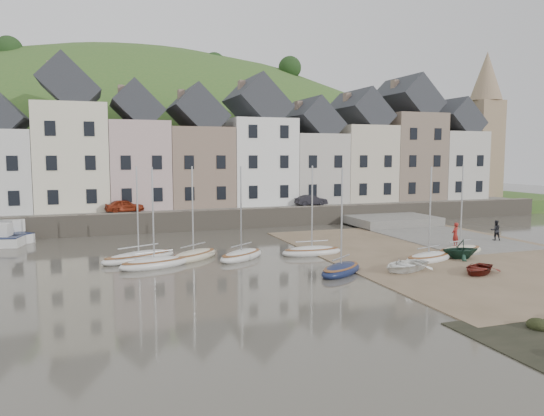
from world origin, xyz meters
name	(u,v)px	position (x,y,z in m)	size (l,w,h in m)	color
ground	(304,266)	(0.00, 0.00, 0.00)	(160.00, 160.00, 0.00)	#403C32
quay_land	(201,205)	(0.00, 32.00, 0.75)	(90.00, 30.00, 1.50)	#386026
quay_street	(224,208)	(0.00, 20.50, 1.55)	(70.00, 7.00, 0.10)	slate
seawall	(233,219)	(0.00, 17.00, 0.90)	(70.00, 1.20, 1.80)	slate
beach	(451,254)	(11.00, 0.00, 0.03)	(18.00, 26.00, 0.06)	brown
slipway	(429,234)	(15.00, 8.00, 0.06)	(8.00, 18.00, 0.12)	slate
hillside	(141,299)	(-5.00, 60.00, -17.99)	(134.40, 84.00, 84.00)	#386026
townhouse_terrace	(232,150)	(1.76, 24.00, 7.32)	(61.05, 8.00, 13.93)	silver
church_spire	(485,120)	(34.55, 24.00, 11.06)	(4.00, 4.00, 18.00)	#997F60
sailboat_0	(139,257)	(-9.52, 4.91, 0.26)	(5.38, 3.53, 6.32)	silver
sailboat_1	(154,263)	(-8.80, 2.62, 0.26)	(4.69, 2.65, 6.32)	silver
sailboat_2	(193,255)	(-6.10, 4.19, 0.26)	(4.36, 3.93, 6.32)	beige
sailboat_3	(241,255)	(-3.11, 3.23, 0.27)	(4.14, 3.66, 6.32)	silver
sailboat_4	(312,251)	(1.84, 3.01, 0.26)	(4.35, 1.69, 6.32)	silver
sailboat_5	(341,269)	(1.18, -2.70, 0.27)	(3.99, 3.51, 6.32)	#151E41
sailboat_6	(429,258)	(8.04, -1.52, 0.27)	(4.33, 2.57, 6.32)	silver
sailboat_7	(460,251)	(11.53, -0.23, 0.26)	(4.53, 2.50, 6.32)	beige
motorboat_2	(4,234)	(-18.91, 16.08, 0.58)	(4.93, 4.77, 1.70)	silver
rowboat_white	(405,265)	(4.93, -3.48, 0.41)	(2.38, 3.34, 0.69)	white
rowboat_green	(460,249)	(10.39, -1.64, 0.70)	(2.10, 2.43, 1.28)	#163225
rowboat_red	(478,269)	(8.54, -5.47, 0.35)	(1.97, 2.76, 0.57)	maroon
person_red	(455,235)	(12.80, 1.89, 1.00)	(0.65, 0.42, 1.77)	maroon
person_dark	(496,230)	(17.64, 3.13, 0.91)	(0.77, 0.60, 1.58)	black
car_left	(125,206)	(-9.49, 19.50, 2.19)	(1.39, 3.46, 1.18)	maroon
car_right	(311,200)	(8.98, 19.50, 2.15)	(1.16, 3.32, 1.09)	black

